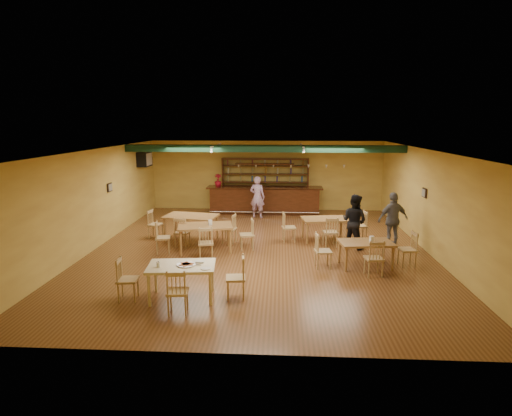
# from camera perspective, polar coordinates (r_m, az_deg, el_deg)

# --- Properties ---
(floor) EXTENTS (12.00, 12.00, 0.00)m
(floor) POSITION_cam_1_polar(r_m,az_deg,el_deg) (13.03, 0.48, -5.50)
(floor) COLOR #593719
(floor) RESTS_ON ground
(ceiling_beam) EXTENTS (10.00, 0.30, 0.25)m
(ceiling_beam) POSITION_cam_1_polar(r_m,az_deg,el_deg) (15.29, 1.03, 7.98)
(ceiling_beam) COLOR black
(ceiling_beam) RESTS_ON ceiling
(track_rail_left) EXTENTS (0.05, 2.50, 0.05)m
(track_rail_left) POSITION_cam_1_polar(r_m,az_deg,el_deg) (16.05, -5.39, 8.35)
(track_rail_left) COLOR silver
(track_rail_left) RESTS_ON ceiling
(track_rail_right) EXTENTS (0.05, 2.50, 0.05)m
(track_rail_right) POSITION_cam_1_polar(r_m,az_deg,el_deg) (15.89, 6.22, 8.30)
(track_rail_right) COLOR silver
(track_rail_right) RESTS_ON ceiling
(ac_unit) EXTENTS (0.34, 0.70, 0.48)m
(ac_unit) POSITION_cam_1_polar(r_m,az_deg,el_deg) (17.57, -14.73, 6.37)
(ac_unit) COLOR silver
(ac_unit) RESTS_ON wall_left
(picture_left) EXTENTS (0.04, 0.34, 0.28)m
(picture_left) POSITION_cam_1_polar(r_m,az_deg,el_deg) (14.71, -19.04, 2.63)
(picture_left) COLOR black
(picture_left) RESTS_ON wall_left
(picture_right) EXTENTS (0.04, 0.34, 0.28)m
(picture_right) POSITION_cam_1_polar(r_m,az_deg,el_deg) (13.82, 21.66, 1.91)
(picture_right) COLOR black
(picture_right) RESTS_ON wall_right
(bar_counter) EXTENTS (4.82, 0.85, 1.13)m
(bar_counter) POSITION_cam_1_polar(r_m,az_deg,el_deg) (17.91, 1.15, 1.07)
(bar_counter) COLOR black
(bar_counter) RESTS_ON ground
(back_bar_hutch) EXTENTS (3.73, 0.40, 2.28)m
(back_bar_hutch) POSITION_cam_1_polar(r_m,az_deg,el_deg) (18.43, 1.24, 3.18)
(back_bar_hutch) COLOR black
(back_bar_hutch) RESTS_ON ground
(poinsettia) EXTENTS (0.38, 0.38, 0.53)m
(poinsettia) POSITION_cam_1_polar(r_m,az_deg,el_deg) (17.95, -5.11, 3.73)
(poinsettia) COLOR maroon
(poinsettia) RESTS_ON bar_counter
(dining_table_a) EXTENTS (1.81, 1.27, 0.83)m
(dining_table_a) POSITION_cam_1_polar(r_m,az_deg,el_deg) (14.01, -8.66, -2.65)
(dining_table_a) COLOR olive
(dining_table_a) RESTS_ON ground
(dining_table_b) EXTENTS (1.58, 1.09, 0.73)m
(dining_table_b) POSITION_cam_1_polar(r_m,az_deg,el_deg) (14.06, 9.19, -2.83)
(dining_table_b) COLOR olive
(dining_table_b) RESTS_ON ground
(dining_table_c) EXTENTS (1.74, 1.24, 0.80)m
(dining_table_c) POSITION_cam_1_polar(r_m,az_deg,el_deg) (12.82, -6.80, -4.02)
(dining_table_c) COLOR olive
(dining_table_c) RESTS_ON ground
(dining_table_d) EXTENTS (1.48, 1.00, 0.69)m
(dining_table_d) POSITION_cam_1_polar(r_m,az_deg,el_deg) (11.74, 14.46, -6.03)
(dining_table_d) COLOR olive
(dining_table_d) RESTS_ON ground
(near_table) EXTENTS (1.53, 1.07, 0.77)m
(near_table) POSITION_cam_1_polar(r_m,az_deg,el_deg) (9.54, -9.89, -9.72)
(near_table) COLOR beige
(near_table) RESTS_ON ground
(pizza_tray) EXTENTS (0.47, 0.47, 0.01)m
(pizza_tray) POSITION_cam_1_polar(r_m,az_deg,el_deg) (9.38, -9.36, -7.52)
(pizza_tray) COLOR silver
(pizza_tray) RESTS_ON near_table
(parmesan_shaker) EXTENTS (0.08, 0.08, 0.11)m
(parmesan_shaker) POSITION_cam_1_polar(r_m,az_deg,el_deg) (9.37, -12.97, -7.39)
(parmesan_shaker) COLOR #EAE5C6
(parmesan_shaker) RESTS_ON near_table
(napkin_stack) EXTENTS (0.20, 0.15, 0.03)m
(napkin_stack) POSITION_cam_1_polar(r_m,az_deg,el_deg) (9.52, -7.57, -7.13)
(napkin_stack) COLOR white
(napkin_stack) RESTS_ON near_table
(pizza_server) EXTENTS (0.33, 0.21, 0.00)m
(pizza_server) POSITION_cam_1_polar(r_m,az_deg,el_deg) (9.40, -8.36, -7.40)
(pizza_server) COLOR silver
(pizza_server) RESTS_ON pizza_tray
(side_plate) EXTENTS (0.24, 0.24, 0.01)m
(side_plate) POSITION_cam_1_polar(r_m,az_deg,el_deg) (9.10, -6.77, -8.05)
(side_plate) COLOR white
(side_plate) RESTS_ON near_table
(patron_bar) EXTENTS (0.70, 0.55, 1.68)m
(patron_bar) POSITION_cam_1_polar(r_m,az_deg,el_deg) (17.06, 0.18, 1.49)
(patron_bar) COLOR #9855B9
(patron_bar) RESTS_ON ground
(patron_right_a) EXTENTS (1.03, 1.00, 1.67)m
(patron_right_a) POSITION_cam_1_polar(r_m,az_deg,el_deg) (13.29, 13.03, -1.75)
(patron_right_a) COLOR black
(patron_right_a) RESTS_ON ground
(patron_right_b) EXTENTS (1.07, 0.68, 1.70)m
(patron_right_b) POSITION_cam_1_polar(r_m,az_deg,el_deg) (13.77, 17.90, -1.48)
(patron_right_b) COLOR slate
(patron_right_b) RESTS_ON ground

